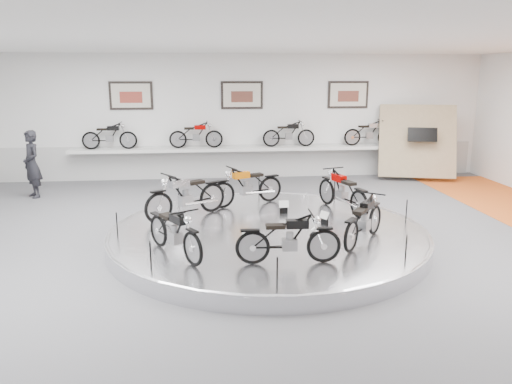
{
  "coord_description": "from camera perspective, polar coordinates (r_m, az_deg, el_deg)",
  "views": [
    {
      "loc": [
        -1.24,
        -9.3,
        3.35
      ],
      "look_at": [
        -0.21,
        0.6,
        1.0
      ],
      "focal_mm": 35.0,
      "sensor_mm": 36.0,
      "label": 1
    }
  ],
  "objects": [
    {
      "name": "bike_e",
      "position": [
        8.21,
        3.74,
        -5.3
      ],
      "size": [
        1.5,
        0.58,
        0.87
      ],
      "primitive_type": null,
      "rotation": [
        0.0,
        0.0,
        6.25
      ],
      "color": "black",
      "rests_on": "display_platform"
    },
    {
      "name": "shelf_bike_a",
      "position": [
        16.39,
        -16.4,
        5.98
      ],
      "size": [
        1.22,
        0.43,
        0.73
      ],
      "primitive_type": null,
      "color": "black",
      "rests_on": "shelf"
    },
    {
      "name": "poster_center",
      "position": [
        16.32,
        -1.61,
        11.0
      ],
      "size": [
        1.35,
        0.06,
        0.88
      ],
      "primitive_type": "cube",
      "color": "beige",
      "rests_on": "wall_back"
    },
    {
      "name": "poster_right",
      "position": [
        16.95,
        10.49,
        10.88
      ],
      "size": [
        1.35,
        0.06,
        0.88
      ],
      "primitive_type": "cube",
      "color": "beige",
      "rests_on": "wall_back"
    },
    {
      "name": "display_platform",
      "position": [
        10.2,
        1.35,
        -5.0
      ],
      "size": [
        6.4,
        6.4,
        0.3
      ],
      "primitive_type": "cylinder",
      "color": "silver",
      "rests_on": "floor"
    },
    {
      "name": "poster_left",
      "position": [
        16.43,
        -14.1,
        10.63
      ],
      "size": [
        1.35,
        0.06,
        0.88
      ],
      "primitive_type": "cube",
      "color": "beige",
      "rests_on": "wall_back"
    },
    {
      "name": "bike_c",
      "position": [
        10.9,
        -7.98,
        -0.33
      ],
      "size": [
        1.76,
        1.48,
        1.01
      ],
      "primitive_type": null,
      "rotation": [
        0.0,
        0.0,
        3.75
      ],
      "color": "#AEAFB3",
      "rests_on": "display_platform"
    },
    {
      "name": "ceiling",
      "position": [
        9.41,
        1.73,
        17.25
      ],
      "size": [
        16.0,
        16.0,
        0.0
      ],
      "primitive_type": "plane",
      "rotation": [
        3.14,
        0.0,
        0.0
      ],
      "color": "white",
      "rests_on": "wall_back"
    },
    {
      "name": "shelf",
      "position": [
        16.22,
        -1.51,
        4.96
      ],
      "size": [
        11.0,
        0.55,
        0.1
      ],
      "primitive_type": "cube",
      "color": "silver",
      "rests_on": "wall_back"
    },
    {
      "name": "shelf_bike_c",
      "position": [
        16.35,
        3.77,
        6.47
      ],
      "size": [
        1.22,
        0.43,
        0.73
      ],
      "primitive_type": null,
      "color": "black",
      "rests_on": "shelf"
    },
    {
      "name": "bike_f",
      "position": [
        9.39,
        12.23,
        -3.13
      ],
      "size": [
        1.36,
        1.51,
        0.89
      ],
      "primitive_type": null,
      "rotation": [
        0.0,
        0.0,
        7.18
      ],
      "color": "black",
      "rests_on": "display_platform"
    },
    {
      "name": "visitor",
      "position": [
        15.11,
        -24.24,
        2.92
      ],
      "size": [
        0.77,
        0.81,
        1.87
      ],
      "primitive_type": "imported",
      "rotation": [
        0.0,
        0.0,
        -0.92
      ],
      "color": "black",
      "rests_on": "floor"
    },
    {
      "name": "display_panel",
      "position": [
        16.98,
        17.94,
        5.55
      ],
      "size": [
        2.56,
        1.52,
        2.3
      ],
      "primitive_type": "cube",
      "rotation": [
        -0.35,
        0.0,
        -0.26
      ],
      "color": "tan",
      "rests_on": "floor"
    },
    {
      "name": "shelf_bike_b",
      "position": [
        16.12,
        -6.87,
        6.31
      ],
      "size": [
        1.22,
        0.43,
        0.73
      ],
      "primitive_type": null,
      "color": "#930100",
      "rests_on": "shelf"
    },
    {
      "name": "bike_d",
      "position": [
        8.65,
        -9.3,
        -4.43
      ],
      "size": [
        1.25,
        1.56,
        0.89
      ],
      "primitive_type": null,
      "rotation": [
        0.0,
        0.0,
        5.27
      ],
      "color": "black",
      "rests_on": "display_platform"
    },
    {
      "name": "dado_band",
      "position": [
        16.57,
        -1.57,
        3.56
      ],
      "size": [
        15.68,
        0.04,
        1.1
      ],
      "primitive_type": "cube",
      "color": "#BCBCBA",
      "rests_on": "floor"
    },
    {
      "name": "platform_rim",
      "position": [
        10.16,
        1.36,
        -4.36
      ],
      "size": [
        6.4,
        6.4,
        0.1
      ],
      "primitive_type": "torus",
      "color": "#B2B2BA",
      "rests_on": "display_platform"
    },
    {
      "name": "bike_b",
      "position": [
        11.85,
        -1.06,
        0.76
      ],
      "size": [
        1.72,
        1.17,
        0.95
      ],
      "primitive_type": null,
      "rotation": [
        0.0,
        0.0,
        3.55
      ],
      "color": "#C56005",
      "rests_on": "display_platform"
    },
    {
      "name": "bike_a",
      "position": [
        11.49,
        9.83,
        0.14
      ],
      "size": [
        1.06,
        1.71,
        0.95
      ],
      "primitive_type": null,
      "rotation": [
        0.0,
        0.0,
        1.9
      ],
      "color": "#930100",
      "rests_on": "display_platform"
    },
    {
      "name": "shelf_bike_d",
      "position": [
        17.01,
        12.83,
        6.43
      ],
      "size": [
        1.22,
        0.43,
        0.73
      ],
      "primitive_type": null,
      "color": "#AEAFB3",
      "rests_on": "shelf"
    },
    {
      "name": "floor",
      "position": [
        9.96,
        1.57,
        -6.36
      ],
      "size": [
        16.0,
        16.0,
        0.0
      ],
      "primitive_type": "plane",
      "color": "#545457",
      "rests_on": "ground"
    },
    {
      "name": "wall_front",
      "position": [
        2.94,
        20.54,
        -14.9
      ],
      "size": [
        16.0,
        0.0,
        16.0
      ],
      "primitive_type": "plane",
      "rotation": [
        -1.57,
        0.0,
        0.0
      ],
      "color": "white",
      "rests_on": "floor"
    },
    {
      "name": "wall_back",
      "position": [
        16.4,
        -1.61,
        8.57
      ],
      "size": [
        16.0,
        0.0,
        16.0
      ],
      "primitive_type": "plane",
      "rotation": [
        1.57,
        0.0,
        0.0
      ],
      "color": "white",
      "rests_on": "floor"
    }
  ]
}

